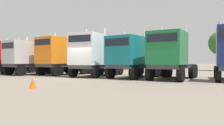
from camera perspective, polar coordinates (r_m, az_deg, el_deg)
name	(u,v)px	position (r m, az deg, el deg)	size (l,w,h in m)	color
ground	(76,79)	(18.05, -9.06, -3.99)	(200.00, 200.00, 0.00)	gray
semi_truck_red	(7,57)	(27.51, -25.17, 1.34)	(2.66, 6.04, 4.08)	#333338
semi_truck_silver	(26,57)	(24.38, -21.15, 1.41)	(3.68, 6.43, 4.00)	#333338
semi_truck_orange	(57,56)	(22.67, -13.75, 1.73)	(3.37, 6.44, 4.28)	#333338
semi_truck_white	(91,55)	(19.84, -5.36, 2.08)	(2.57, 6.39, 4.36)	#333338
semi_truck_teal	(130,57)	(18.26, 4.61, 1.60)	(3.61, 6.58, 3.95)	#333338
semi_truck_green	(170,55)	(17.12, 14.51, 2.01)	(3.13, 6.17, 4.11)	#333338
traffic_cone_near	(33,83)	(12.34, -19.57, -4.80)	(0.36, 0.36, 0.57)	#F2590C
oak_far_left	(83,45)	(42.49, -7.53, 4.57)	(4.21, 4.21, 6.53)	#4C3823
oak_far_centre	(134,46)	(35.51, 5.73, 4.37)	(3.21, 3.21, 5.42)	#4C3823
oak_far_right	(221,43)	(35.50, 26.14, 4.58)	(3.51, 3.51, 5.73)	#4C3823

